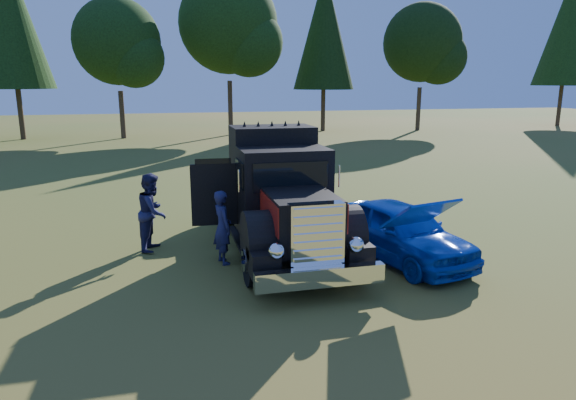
{
  "coord_description": "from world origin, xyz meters",
  "views": [
    {
      "loc": [
        -1.32,
        -10.13,
        4.11
      ],
      "look_at": [
        1.43,
        1.0,
        1.45
      ],
      "focal_mm": 32.0,
      "sensor_mm": 36.0,
      "label": 1
    }
  ],
  "objects_px": {
    "spectator_near": "(223,227)",
    "hotrod_coupe": "(400,231)",
    "diamond_t_truck": "(280,200)",
    "spectator_far": "(153,212)"
  },
  "relations": [
    {
      "from": "diamond_t_truck",
      "to": "spectator_near",
      "type": "xyz_separation_m",
      "value": [
        -1.48,
        -0.6,
        -0.42
      ]
    },
    {
      "from": "hotrod_coupe",
      "to": "spectator_near",
      "type": "xyz_separation_m",
      "value": [
        -4.06,
        0.76,
        0.16
      ]
    },
    {
      "from": "spectator_near",
      "to": "spectator_far",
      "type": "distance_m",
      "value": 2.1
    },
    {
      "from": "hotrod_coupe",
      "to": "spectator_far",
      "type": "relative_size",
      "value": 2.29
    },
    {
      "from": "hotrod_coupe",
      "to": "spectator_far",
      "type": "distance_m",
      "value": 6.03
    },
    {
      "from": "diamond_t_truck",
      "to": "spectator_near",
      "type": "relative_size",
      "value": 4.18
    },
    {
      "from": "hotrod_coupe",
      "to": "spectator_far",
      "type": "bearing_deg",
      "value": 158.95
    },
    {
      "from": "diamond_t_truck",
      "to": "spectator_near",
      "type": "distance_m",
      "value": 1.65
    },
    {
      "from": "spectator_near",
      "to": "hotrod_coupe",
      "type": "bearing_deg",
      "value": -114.82
    },
    {
      "from": "spectator_near",
      "to": "spectator_far",
      "type": "xyz_separation_m",
      "value": [
        -1.56,
        1.41,
        0.11
      ]
    }
  ]
}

